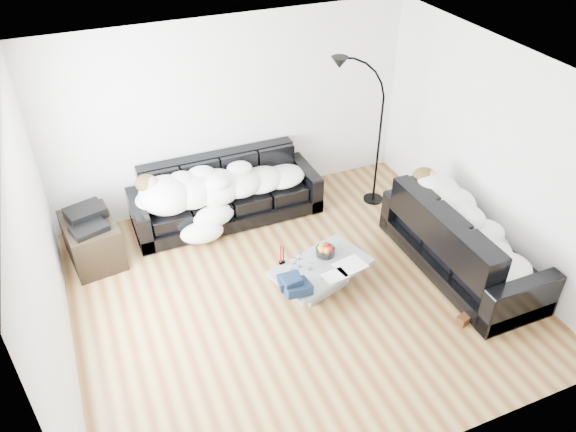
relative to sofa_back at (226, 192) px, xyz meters
name	(u,v)px	position (x,y,z in m)	size (l,w,h in m)	color
ground	(298,292)	(0.29, -1.78, -0.41)	(5.00, 5.00, 0.00)	brown
wall_back	(231,114)	(0.29, 0.47, 0.89)	(5.00, 0.02, 2.60)	silver
wall_left	(43,260)	(-2.21, -1.78, 0.89)	(0.02, 4.50, 2.60)	silver
wall_right	(494,154)	(2.79, -1.78, 0.89)	(0.02, 4.50, 2.60)	silver
ceiling	(301,80)	(0.29, -1.78, 2.19)	(5.00, 5.00, 0.00)	white
sofa_back	(226,192)	(0.00, 0.00, 0.00)	(2.52, 0.87, 0.83)	black
sofa_right	(464,239)	(2.28, -2.13, 0.03)	(2.20, 0.94, 0.89)	black
sleeper_back	(226,180)	(0.00, -0.05, 0.22)	(2.14, 0.74, 0.43)	white
sleeper_right	(467,225)	(2.28, -2.13, 0.24)	(1.89, 0.80, 0.46)	white
teal_cushion	(430,192)	(2.22, -1.45, 0.31)	(0.36, 0.30, 0.20)	#0A3F4A
coffee_table	(321,276)	(0.57, -1.79, -0.25)	(1.12, 0.66, 0.33)	#939699
fruit_bowl	(325,250)	(0.70, -1.62, -0.01)	(0.23, 0.23, 0.14)	white
wine_glass_a	(299,260)	(0.33, -1.70, 0.01)	(0.08, 0.08, 0.19)	white
wine_glass_b	(293,264)	(0.24, -1.75, 0.01)	(0.08, 0.08, 0.19)	white
wine_glass_c	(310,264)	(0.43, -1.80, 0.00)	(0.07, 0.07, 0.17)	white
candle_left	(281,255)	(0.15, -1.58, 0.05)	(0.05, 0.05, 0.27)	maroon
candle_right	(283,255)	(0.19, -1.57, 0.03)	(0.04, 0.04, 0.24)	maroon
newspaper_a	(350,265)	(0.88, -1.92, -0.08)	(0.35, 0.27, 0.01)	silver
newspaper_b	(335,275)	(0.64, -2.01, -0.08)	(0.27, 0.19, 0.01)	silver
navy_jacket	(292,278)	(0.10, -2.03, 0.08)	(0.32, 0.27, 0.16)	black
shoes	(470,310)	(1.91, -2.83, -0.36)	(0.49, 0.35, 0.11)	#472311
av_cabinet	(92,241)	(-1.80, -0.23, -0.12)	(0.58, 0.84, 0.58)	black
stereo	(86,217)	(-1.80, -0.23, 0.23)	(0.44, 0.34, 0.13)	black
floor_lamp	(379,140)	(2.08, -0.41, 0.56)	(0.71, 0.28, 1.95)	black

